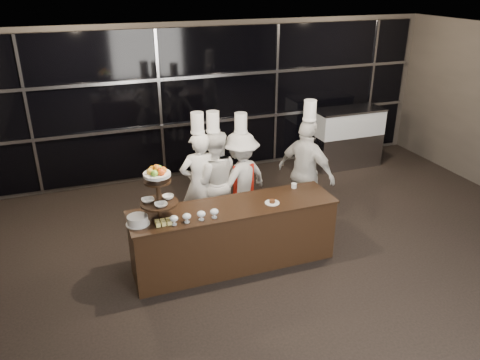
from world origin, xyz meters
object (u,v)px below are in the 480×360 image
object	(u,v)px
display_case	(347,135)
chef_c	(241,179)
buffet_counter	(234,235)
chef_a	(200,182)
layer_cake	(138,220)
display_stand	(158,189)
chef_b	(214,180)
chef_d	(306,173)

from	to	relation	value
display_case	chef_c	size ratio (longest dim) A/B	0.77
buffet_counter	chef_c	distance (m)	1.23
display_case	chef_a	distance (m)	4.05
buffet_counter	layer_cake	bearing A→B (deg)	-177.79
display_stand	chef_b	xyz separation A→B (m)	(1.06, 1.09, -0.50)
chef_d	chef_c	bearing A→B (deg)	160.79
chef_b	chef_d	size ratio (longest dim) A/B	0.94
layer_cake	chef_b	distance (m)	1.78
buffet_counter	chef_d	bearing A→B (deg)	26.43
layer_cake	chef_c	distance (m)	2.12
chef_b	layer_cake	bearing A→B (deg)	-139.87
chef_b	chef_d	world-z (taller)	chef_d
chef_b	chef_c	size ratio (longest dim) A/B	1.03
buffet_counter	display_stand	bearing A→B (deg)	-179.99
chef_b	chef_c	bearing A→B (deg)	-2.37
display_stand	chef_b	bearing A→B (deg)	45.79
display_stand	chef_c	distance (m)	1.92
display_stand	chef_d	size ratio (longest dim) A/B	0.36
display_stand	layer_cake	xyz separation A→B (m)	(-0.29, -0.05, -0.37)
buffet_counter	chef_c	bearing A→B (deg)	65.14
layer_cake	display_case	xyz separation A→B (m)	(4.79, 2.77, -0.29)
chef_c	display_stand	bearing A→B (deg)	-144.34
chef_b	chef_c	xyz separation A→B (m)	(0.44, -0.02, -0.03)
layer_cake	chef_a	size ratio (longest dim) A/B	0.15
buffet_counter	layer_cake	world-z (taller)	layer_cake
chef_b	display_case	bearing A→B (deg)	25.41
display_case	chef_a	world-z (taller)	chef_a
chef_a	chef_b	distance (m)	0.25
buffet_counter	layer_cake	distance (m)	1.39
display_case	chef_a	bearing A→B (deg)	-155.57
chef_a	chef_d	size ratio (longest dim) A/B	0.95
chef_a	chef_d	xyz separation A→B (m)	(1.66, -0.32, 0.04)
chef_a	display_case	bearing A→B (deg)	24.43
display_case	chef_d	xyz separation A→B (m)	(-2.02, -1.99, 0.22)
buffet_counter	chef_a	bearing A→B (deg)	100.07
display_case	chef_a	size ratio (longest dim) A/B	0.74
display_stand	chef_a	bearing A→B (deg)	52.24
display_stand	chef_b	world-z (taller)	chef_b
display_case	chef_b	bearing A→B (deg)	-154.59
buffet_counter	chef_c	xyz separation A→B (m)	(0.50, 1.07, 0.34)
layer_cake	chef_a	world-z (taller)	chef_a
buffet_counter	display_stand	world-z (taller)	display_stand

